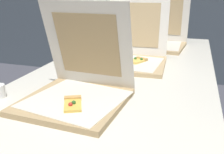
# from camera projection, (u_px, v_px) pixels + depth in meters

# --- Properties ---
(table) EXTENTS (0.95, 2.44, 0.75)m
(table) POSITION_uv_depth(u_px,v_px,m) (119.00, 84.00, 1.36)
(table) COLOR silver
(table) RESTS_ON ground
(pizza_box_front) EXTENTS (0.41, 0.41, 0.39)m
(pizza_box_front) POSITION_uv_depth(u_px,v_px,m) (77.00, 88.00, 1.04)
(pizza_box_front) COLOR tan
(pizza_box_front) RESTS_ON table
(pizza_box_middle) EXTENTS (0.41, 0.48, 0.40)m
(pizza_box_middle) POSITION_uv_depth(u_px,v_px,m) (133.00, 54.00, 1.56)
(pizza_box_middle) COLOR tan
(pizza_box_middle) RESTS_ON table
(pizza_box_back) EXTENTS (0.42, 0.43, 0.41)m
(pizza_box_back) POSITION_uv_depth(u_px,v_px,m) (159.00, 39.00, 2.02)
(pizza_box_back) COLOR tan
(pizza_box_back) RESTS_ON table
(cup_white_far) EXTENTS (0.05, 0.05, 0.06)m
(cup_white_far) POSITION_uv_depth(u_px,v_px,m) (100.00, 51.00, 1.77)
(cup_white_far) COLOR white
(cup_white_far) RESTS_ON table
(cup_white_mid) EXTENTS (0.05, 0.05, 0.06)m
(cup_white_mid) POSITION_uv_depth(u_px,v_px,m) (70.00, 62.00, 1.51)
(cup_white_mid) COLOR white
(cup_white_mid) RESTS_ON table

